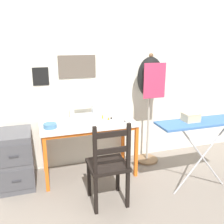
{
  "coord_description": "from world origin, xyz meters",
  "views": [
    {
      "loc": [
        -0.61,
        -2.63,
        1.71
      ],
      "look_at": [
        0.3,
        0.26,
        0.83
      ],
      "focal_mm": 40.0,
      "sensor_mm": 36.0,
      "label": 1
    }
  ],
  "objects_px": {
    "fabric_bowl": "(50,126)",
    "ironing_board": "(206,125)",
    "thread_spool_near_machine": "(103,117)",
    "filing_cabinet": "(16,159)",
    "scissors": "(127,121)",
    "dress_form": "(150,83)",
    "sewing_machine": "(87,110)",
    "storage_box": "(191,117)",
    "thread_spool_mid_table": "(109,119)",
    "thread_spool_far_edge": "(111,118)",
    "wooden_chair": "(108,166)"
  },
  "relations": [
    {
      "from": "fabric_bowl",
      "to": "storage_box",
      "type": "xyz_separation_m",
      "value": [
        1.45,
        -0.66,
        0.16
      ]
    },
    {
      "from": "dress_form",
      "to": "thread_spool_near_machine",
      "type": "bearing_deg",
      "value": 179.83
    },
    {
      "from": "thread_spool_near_machine",
      "to": "filing_cabinet",
      "type": "relative_size",
      "value": 0.06
    },
    {
      "from": "fabric_bowl",
      "to": "ironing_board",
      "type": "relative_size",
      "value": 0.14
    },
    {
      "from": "thread_spool_far_edge",
      "to": "dress_form",
      "type": "xyz_separation_m",
      "value": [
        0.56,
        0.05,
        0.42
      ]
    },
    {
      "from": "sewing_machine",
      "to": "storage_box",
      "type": "distance_m",
      "value": 1.27
    },
    {
      "from": "scissors",
      "to": "dress_form",
      "type": "relative_size",
      "value": 0.08
    },
    {
      "from": "thread_spool_near_machine",
      "to": "thread_spool_mid_table",
      "type": "bearing_deg",
      "value": -56.62
    },
    {
      "from": "scissors",
      "to": "dress_form",
      "type": "xyz_separation_m",
      "value": [
        0.4,
        0.19,
        0.44
      ]
    },
    {
      "from": "sewing_machine",
      "to": "scissors",
      "type": "bearing_deg",
      "value": -21.67
    },
    {
      "from": "scissors",
      "to": "filing_cabinet",
      "type": "relative_size",
      "value": 0.19
    },
    {
      "from": "thread_spool_mid_table",
      "to": "dress_form",
      "type": "bearing_deg",
      "value": 7.74
    },
    {
      "from": "sewing_machine",
      "to": "thread_spool_far_edge",
      "type": "relative_size",
      "value": 12.01
    },
    {
      "from": "thread_spool_mid_table",
      "to": "thread_spool_far_edge",
      "type": "relative_size",
      "value": 1.14
    },
    {
      "from": "scissors",
      "to": "thread_spool_mid_table",
      "type": "relative_size",
      "value": 3.54
    },
    {
      "from": "sewing_machine",
      "to": "thread_spool_near_machine",
      "type": "distance_m",
      "value": 0.24
    },
    {
      "from": "sewing_machine",
      "to": "fabric_bowl",
      "type": "height_order",
      "value": "sewing_machine"
    },
    {
      "from": "thread_spool_far_edge",
      "to": "storage_box",
      "type": "bearing_deg",
      "value": -48.97
    },
    {
      "from": "thread_spool_far_edge",
      "to": "ironing_board",
      "type": "xyz_separation_m",
      "value": [
        0.84,
        -0.8,
        0.08
      ]
    },
    {
      "from": "fabric_bowl",
      "to": "ironing_board",
      "type": "bearing_deg",
      "value": -23.01
    },
    {
      "from": "sewing_machine",
      "to": "wooden_chair",
      "type": "xyz_separation_m",
      "value": [
        0.05,
        -0.78,
        -0.4
      ]
    },
    {
      "from": "filing_cabinet",
      "to": "storage_box",
      "type": "xyz_separation_m",
      "value": [
        1.87,
        -0.71,
        0.56
      ]
    },
    {
      "from": "dress_form",
      "to": "sewing_machine",
      "type": "bearing_deg",
      "value": -179.94
    },
    {
      "from": "thread_spool_far_edge",
      "to": "scissors",
      "type": "bearing_deg",
      "value": -40.19
    },
    {
      "from": "wooden_chair",
      "to": "storage_box",
      "type": "distance_m",
      "value": 1.03
    },
    {
      "from": "scissors",
      "to": "wooden_chair",
      "type": "bearing_deg",
      "value": -125.91
    },
    {
      "from": "fabric_bowl",
      "to": "scissors",
      "type": "height_order",
      "value": "fabric_bowl"
    },
    {
      "from": "filing_cabinet",
      "to": "dress_form",
      "type": "distance_m",
      "value": 1.95
    },
    {
      "from": "thread_spool_mid_table",
      "to": "wooden_chair",
      "type": "bearing_deg",
      "value": -107.03
    },
    {
      "from": "scissors",
      "to": "thread_spool_far_edge",
      "type": "bearing_deg",
      "value": 139.81
    },
    {
      "from": "dress_form",
      "to": "fabric_bowl",
      "type": "bearing_deg",
      "value": -173.27
    },
    {
      "from": "wooden_chair",
      "to": "filing_cabinet",
      "type": "height_order",
      "value": "wooden_chair"
    },
    {
      "from": "dress_form",
      "to": "storage_box",
      "type": "xyz_separation_m",
      "value": [
        0.1,
        -0.81,
        -0.25
      ]
    },
    {
      "from": "sewing_machine",
      "to": "ironing_board",
      "type": "xyz_separation_m",
      "value": [
        1.15,
        -0.85,
        -0.04
      ]
    },
    {
      "from": "scissors",
      "to": "thread_spool_far_edge",
      "type": "height_order",
      "value": "thread_spool_far_edge"
    },
    {
      "from": "ironing_board",
      "to": "storage_box",
      "type": "relative_size",
      "value": 6.63
    },
    {
      "from": "thread_spool_near_machine",
      "to": "thread_spool_mid_table",
      "type": "height_order",
      "value": "thread_spool_near_machine"
    },
    {
      "from": "fabric_bowl",
      "to": "ironing_board",
      "type": "distance_m",
      "value": 1.77
    },
    {
      "from": "sewing_machine",
      "to": "scissors",
      "type": "xyz_separation_m",
      "value": [
        0.48,
        -0.19,
        -0.13
      ]
    },
    {
      "from": "thread_spool_near_machine",
      "to": "thread_spool_far_edge",
      "type": "xyz_separation_m",
      "value": [
        0.1,
        -0.05,
        -0.01
      ]
    },
    {
      "from": "dress_form",
      "to": "storage_box",
      "type": "relative_size",
      "value": 9.05
    },
    {
      "from": "thread_spool_mid_table",
      "to": "wooden_chair",
      "type": "xyz_separation_m",
      "value": [
        -0.21,
        -0.69,
        -0.28
      ]
    },
    {
      "from": "fabric_bowl",
      "to": "dress_form",
      "type": "distance_m",
      "value": 1.42
    },
    {
      "from": "thread_spool_mid_table",
      "to": "filing_cabinet",
      "type": "xyz_separation_m",
      "value": [
        -1.16,
        -0.02,
        -0.39
      ]
    },
    {
      "from": "filing_cabinet",
      "to": "ironing_board",
      "type": "bearing_deg",
      "value": -20.1
    },
    {
      "from": "fabric_bowl",
      "to": "thread_spool_near_machine",
      "type": "height_order",
      "value": "fabric_bowl"
    },
    {
      "from": "wooden_chair",
      "to": "filing_cabinet",
      "type": "distance_m",
      "value": 1.16
    },
    {
      "from": "sewing_machine",
      "to": "thread_spool_near_machine",
      "type": "bearing_deg",
      "value": 0.82
    },
    {
      "from": "fabric_bowl",
      "to": "dress_form",
      "type": "xyz_separation_m",
      "value": [
        1.35,
        0.16,
        0.41
      ]
    },
    {
      "from": "sewing_machine",
      "to": "wooden_chair",
      "type": "bearing_deg",
      "value": -86.22
    }
  ]
}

